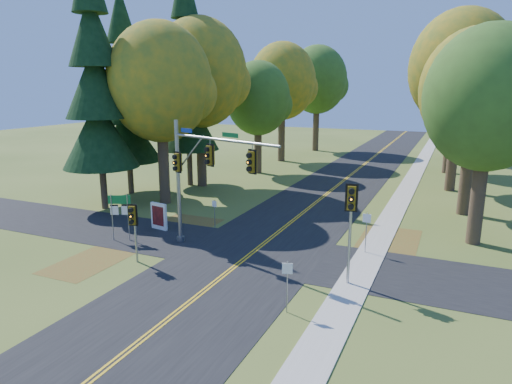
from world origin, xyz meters
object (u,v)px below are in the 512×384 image
at_px(east_signal_pole, 351,209).
at_px(route_sign_cluster, 120,208).
at_px(info_kiosk, 159,216).
at_px(traffic_mast, 199,169).

xyz_separation_m(east_signal_pole, route_sign_cluster, (-14.22, 0.89, -1.72)).
bearing_deg(route_sign_cluster, info_kiosk, 48.17).
distance_m(traffic_mast, route_sign_cluster, 5.99).
bearing_deg(traffic_mast, east_signal_pole, 10.34).
xyz_separation_m(east_signal_pole, info_kiosk, (-13.39, 3.63, -2.88)).
height_order(route_sign_cluster, info_kiosk, route_sign_cluster).
xyz_separation_m(traffic_mast, east_signal_pole, (8.89, -1.44, -0.97)).
bearing_deg(east_signal_pole, info_kiosk, 154.82).
distance_m(east_signal_pole, route_sign_cluster, 14.35).
bearing_deg(info_kiosk, route_sign_cluster, -97.30).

